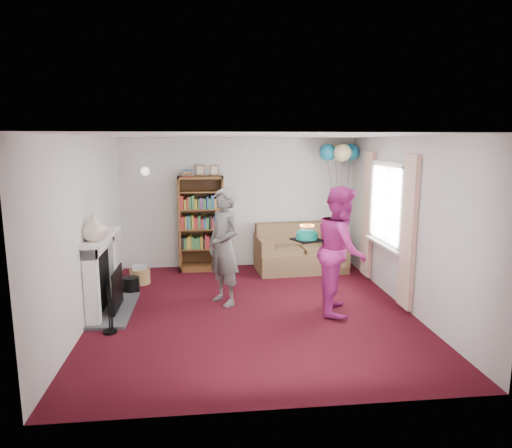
{
  "coord_description": "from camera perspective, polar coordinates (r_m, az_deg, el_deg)",
  "views": [
    {
      "loc": [
        -0.64,
        -6.27,
        2.42
      ],
      "look_at": [
        0.12,
        0.6,
        1.17
      ],
      "focal_mm": 32.0,
      "sensor_mm": 36.0,
      "label": 1
    }
  ],
  "objects": [
    {
      "name": "balloons",
      "position": [
        8.78,
        10.35,
        8.79
      ],
      "size": [
        0.76,
        0.76,
        1.72
      ],
      "color": "#3F3F3F",
      "rests_on": "ground"
    },
    {
      "name": "wicker_basket",
      "position": [
        8.17,
        -14.3,
        -6.25
      ],
      "size": [
        0.35,
        0.35,
        0.32
      ],
      "rotation": [
        0.0,
        0.0,
        0.18
      ],
      "color": "#A57D4D",
      "rests_on": "ground"
    },
    {
      "name": "wall_right",
      "position": [
        7.0,
        18.25,
        0.12
      ],
      "size": [
        0.02,
        5.0,
        2.5
      ],
      "primitive_type": "cube",
      "color": "silver",
      "rests_on": "ground"
    },
    {
      "name": "fireplace",
      "position": [
        6.89,
        -18.29,
        -6.36
      ],
      "size": [
        0.55,
        1.8,
        1.12
      ],
      "color": "#3F3F42",
      "rests_on": "ground"
    },
    {
      "name": "wall_back",
      "position": [
        8.88,
        -2.12,
        2.68
      ],
      "size": [
        4.5,
        0.02,
        2.5
      ],
      "primitive_type": "cube",
      "color": "silver",
      "rests_on": "ground"
    },
    {
      "name": "wall_sconce",
      "position": [
        8.72,
        -13.7,
        6.43
      ],
      "size": [
        0.16,
        0.23,
        0.16
      ],
      "color": "gold",
      "rests_on": "ground"
    },
    {
      "name": "wall_left",
      "position": [
        6.58,
        -20.46,
        -0.65
      ],
      "size": [
        0.02,
        5.0,
        2.5
      ],
      "primitive_type": "cube",
      "color": "silver",
      "rests_on": "ground"
    },
    {
      "name": "person_striped",
      "position": [
        6.81,
        -4.02,
        -2.87
      ],
      "size": [
        0.7,
        0.76,
        1.75
      ],
      "primitive_type": "imported",
      "rotation": [
        0.0,
        0.0,
        -0.99
      ],
      "color": "black",
      "rests_on": "ground"
    },
    {
      "name": "sofa",
      "position": [
        8.77,
        5.49,
        -3.57
      ],
      "size": [
        1.65,
        0.87,
        0.87
      ],
      "rotation": [
        0.0,
        0.0,
        0.07
      ],
      "color": "brown",
      "rests_on": "ground"
    },
    {
      "name": "ground",
      "position": [
        6.75,
        -0.45,
        -10.76
      ],
      "size": [
        5.0,
        5.0,
        0.0
      ],
      "primitive_type": "plane",
      "color": "black",
      "rests_on": "ground"
    },
    {
      "name": "window_bay",
      "position": [
        7.53,
        15.98,
        0.56
      ],
      "size": [
        0.14,
        2.02,
        2.2
      ],
      "color": "white",
      "rests_on": "ground"
    },
    {
      "name": "birthday_cake",
      "position": [
        6.48,
        6.37,
        -1.46
      ],
      "size": [
        0.36,
        0.36,
        0.22
      ],
      "rotation": [
        0.0,
        0.0,
        0.41
      ],
      "color": "black",
      "rests_on": "ground"
    },
    {
      "name": "ceiling",
      "position": [
        6.3,
        -0.49,
        11.03
      ],
      "size": [
        4.5,
        5.0,
        0.01
      ],
      "primitive_type": "cube",
      "color": "white",
      "rests_on": "wall_back"
    },
    {
      "name": "mantel_vase",
      "position": [
        6.39,
        -19.59,
        -0.4
      ],
      "size": [
        0.44,
        0.44,
        0.36
      ],
      "primitive_type": "imported",
      "rotation": [
        0.0,
        0.0,
        0.36
      ],
      "color": "beige",
      "rests_on": "fireplace"
    },
    {
      "name": "person_magenta",
      "position": [
        6.58,
        10.61,
        -3.19
      ],
      "size": [
        0.89,
        1.03,
        1.82
      ],
      "primitive_type": "imported",
      "rotation": [
        0.0,
        0.0,
        1.31
      ],
      "color": "#AE2278",
      "rests_on": "ground"
    },
    {
      "name": "bookcase",
      "position": [
        8.7,
        -6.84,
        -0.0
      ],
      "size": [
        0.85,
        0.42,
        2.0
      ],
      "color": "#472B14",
      "rests_on": "ground"
    }
  ]
}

